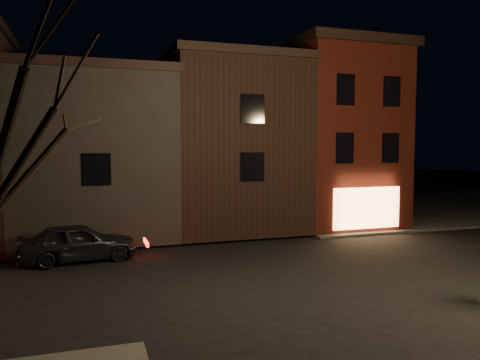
# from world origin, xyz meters

# --- Properties ---
(ground) EXTENTS (120.00, 120.00, 0.00)m
(ground) POSITION_xyz_m (0.00, 0.00, 0.00)
(ground) COLOR black
(ground) RESTS_ON ground
(sidewalk_far_right) EXTENTS (30.00, 30.00, 0.12)m
(sidewalk_far_right) POSITION_xyz_m (20.00, 20.00, 0.06)
(sidewalk_far_right) COLOR #2D2B28
(sidewalk_far_right) RESTS_ON ground
(corner_building) EXTENTS (6.50, 8.50, 10.50)m
(corner_building) POSITION_xyz_m (8.00, 9.47, 5.40)
(corner_building) COLOR #4D150D
(corner_building) RESTS_ON ground
(row_building_a) EXTENTS (7.30, 10.30, 9.40)m
(row_building_a) POSITION_xyz_m (1.50, 10.50, 4.83)
(row_building_a) COLOR black
(row_building_a) RESTS_ON ground
(row_building_b) EXTENTS (7.80, 10.30, 8.40)m
(row_building_b) POSITION_xyz_m (-5.75, 10.50, 4.33)
(row_building_b) COLOR black
(row_building_b) RESTS_ON ground
(parked_car_a) EXTENTS (4.81, 2.38, 1.58)m
(parked_car_a) POSITION_xyz_m (-6.58, 4.13, 0.79)
(parked_car_a) COLOR black
(parked_car_a) RESTS_ON ground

